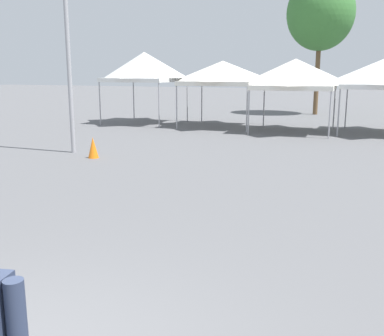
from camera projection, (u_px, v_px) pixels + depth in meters
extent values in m
cylinder|color=#9E9EA3|center=(100.00, 102.00, 22.43)|extent=(0.06, 0.06, 2.30)
cylinder|color=#9E9EA3|center=(159.00, 103.00, 21.16)|extent=(0.06, 0.06, 2.30)
cylinder|color=#9E9EA3|center=(134.00, 98.00, 25.39)|extent=(0.06, 0.06, 2.30)
cylinder|color=#9E9EA3|center=(187.00, 100.00, 24.12)|extent=(0.06, 0.06, 2.30)
pyramid|color=white|center=(144.00, 65.00, 22.90)|extent=(3.48, 3.48, 1.28)
cube|color=white|center=(145.00, 80.00, 23.06)|extent=(3.45, 3.45, 0.20)
cylinder|color=#9E9EA3|center=(177.00, 105.00, 20.81)|extent=(0.06, 0.06, 2.18)
cylinder|color=#9E9EA3|center=(247.00, 107.00, 19.62)|extent=(0.06, 0.06, 2.18)
cylinder|color=#9E9EA3|center=(202.00, 101.00, 23.84)|extent=(0.06, 0.06, 2.18)
cylinder|color=#9E9EA3|center=(264.00, 103.00, 22.65)|extent=(0.06, 0.06, 2.18)
pyramid|color=white|center=(223.00, 71.00, 21.41)|extent=(3.62, 3.62, 0.93)
cube|color=white|center=(222.00, 83.00, 21.52)|extent=(3.58, 3.58, 0.20)
cylinder|color=#9E9EA3|center=(249.00, 110.00, 18.84)|extent=(0.06, 0.06, 2.05)
cylinder|color=#9E9EA3|center=(330.00, 113.00, 17.75)|extent=(0.06, 0.06, 2.05)
cylinder|color=#9E9EA3|center=(264.00, 105.00, 21.82)|extent=(0.06, 0.06, 2.05)
cylinder|color=#9E9EA3|center=(334.00, 107.00, 20.74)|extent=(0.06, 0.06, 2.05)
pyramid|color=white|center=(295.00, 72.00, 19.46)|extent=(3.62, 3.62, 1.10)
cube|color=white|center=(295.00, 87.00, 19.60)|extent=(3.58, 3.58, 0.20)
cylinder|color=#9E9EA3|center=(339.00, 111.00, 18.35)|extent=(0.06, 0.06, 2.11)
cylinder|color=#9E9EA3|center=(346.00, 105.00, 21.35)|extent=(0.06, 0.06, 2.11)
cylinder|color=#2D3851|center=(17.00, 328.00, 2.45)|extent=(0.11, 0.11, 0.56)
cylinder|color=#9E9EA3|center=(67.00, 34.00, 14.11)|extent=(0.14, 0.14, 7.51)
cylinder|color=brown|center=(317.00, 78.00, 27.73)|extent=(0.28, 0.28, 4.42)
ellipsoid|color=#387233|center=(321.00, 13.00, 26.93)|extent=(3.99, 3.99, 4.39)
cone|color=orange|center=(93.00, 148.00, 13.88)|extent=(0.32, 0.32, 0.64)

